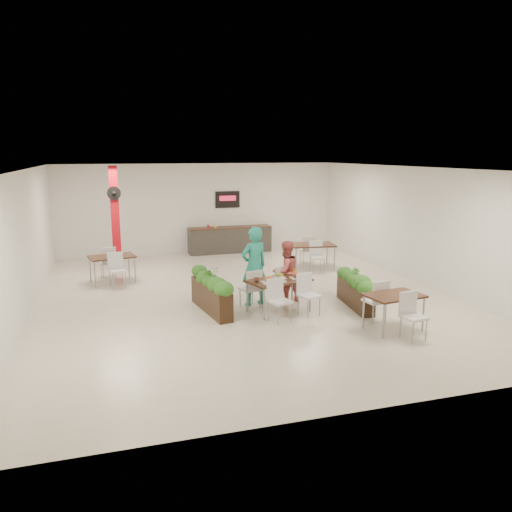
{
  "coord_description": "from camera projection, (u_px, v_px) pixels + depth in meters",
  "views": [
    {
      "loc": [
        -3.23,
        -11.74,
        3.58
      ],
      "look_at": [
        0.2,
        -0.32,
        1.1
      ],
      "focal_mm": 35.0,
      "sensor_mm": 36.0,
      "label": 1
    }
  ],
  "objects": [
    {
      "name": "side_table_b",
      "position": [
        312.0,
        247.0,
        15.72
      ],
      "size": [
        1.46,
        1.66,
        0.92
      ],
      "rotation": [
        0.0,
        0.0,
        -0.13
      ],
      "color": "black",
      "rests_on": "ground"
    },
    {
      "name": "room_shell",
      "position": [
        244.0,
        218.0,
        12.24
      ],
      "size": [
        10.1,
        12.1,
        3.22
      ],
      "color": "white",
      "rests_on": "ground"
    },
    {
      "name": "diner_woman",
      "position": [
        286.0,
        272.0,
        12.04
      ],
      "size": [
        0.86,
        0.75,
        1.51
      ],
      "primitive_type": "imported",
      "rotation": [
        0.0,
        0.0,
        3.43
      ],
      "color": "#DC6562",
      "rests_on": "ground"
    },
    {
      "name": "planter_right",
      "position": [
        355.0,
        287.0,
        11.71
      ],
      "size": [
        0.56,
        1.8,
        0.94
      ],
      "rotation": [
        0.0,
        0.0,
        1.46
      ],
      "color": "black",
      "rests_on": "ground"
    },
    {
      "name": "planter_left",
      "position": [
        211.0,
        290.0,
        11.35
      ],
      "size": [
        0.64,
        1.99,
        1.05
      ],
      "rotation": [
        0.0,
        0.0,
        1.72
      ],
      "color": "black",
      "rests_on": "ground"
    },
    {
      "name": "side_table_a",
      "position": [
        112.0,
        260.0,
        13.92
      ],
      "size": [
        1.35,
        1.67,
        0.92
      ],
      "rotation": [
        0.0,
        0.0,
        0.2
      ],
      "color": "black",
      "rests_on": "ground"
    },
    {
      "name": "red_column",
      "position": [
        115.0,
        218.0,
        15.02
      ],
      "size": [
        0.4,
        0.41,
        3.2
      ],
      "color": "#AB0B18",
      "rests_on": "ground"
    },
    {
      "name": "side_table_c",
      "position": [
        394.0,
        301.0,
        10.15
      ],
      "size": [
        1.23,
        1.66,
        0.92
      ],
      "rotation": [
        0.0,
        0.0,
        0.14
      ],
      "color": "black",
      "rests_on": "ground"
    },
    {
      "name": "diner_man",
      "position": [
        254.0,
        266.0,
        11.78
      ],
      "size": [
        0.79,
        0.63,
        1.89
      ],
      "primitive_type": "imported",
      "rotation": [
        0.0,
        0.0,
        3.43
      ],
      "color": "teal",
      "rests_on": "ground"
    },
    {
      "name": "service_counter",
      "position": [
        230.0,
        239.0,
        18.13
      ],
      "size": [
        3.0,
        0.64,
        2.2
      ],
      "color": "#2D2A28",
      "rests_on": "ground"
    },
    {
      "name": "main_table",
      "position": [
        279.0,
        284.0,
        11.33
      ],
      "size": [
        1.63,
        1.9,
        0.92
      ],
      "rotation": [
        0.0,
        0.0,
        0.28
      ],
      "color": "black",
      "rests_on": "ground"
    },
    {
      "name": "ground",
      "position": [
        245.0,
        296.0,
        12.64
      ],
      "size": [
        12.0,
        12.0,
        0.0
      ],
      "primitive_type": "plane",
      "color": "beige",
      "rests_on": "ground"
    }
  ]
}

